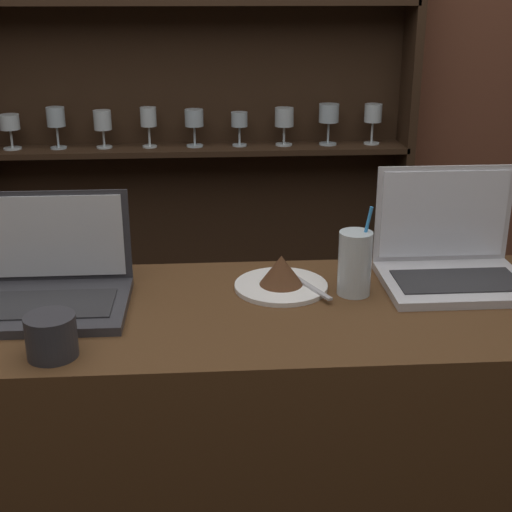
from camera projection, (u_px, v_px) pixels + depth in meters
name	position (u px, v px, depth m)	size (l,w,h in m)	color
back_wall	(202.00, 72.00, 2.58)	(7.00, 0.06, 2.70)	brown
back_shelf	(192.00, 160.00, 2.61)	(1.56, 0.18, 1.99)	#332114
laptop_near	(42.00, 283.00, 1.43)	(0.35, 0.25, 0.21)	#333338
laptop_far	(451.00, 258.00, 1.55)	(0.31, 0.24, 0.24)	silver
cake_plate	(281.00, 277.00, 1.51)	(0.20, 0.20, 0.07)	white
water_glass	(355.00, 263.00, 1.47)	(0.07, 0.07, 0.19)	silver
coffee_cup	(51.00, 336.00, 1.23)	(0.09, 0.09, 0.08)	#2D2D33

